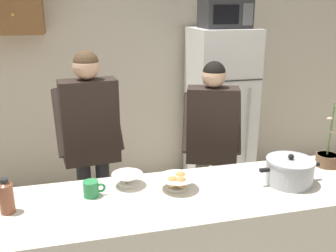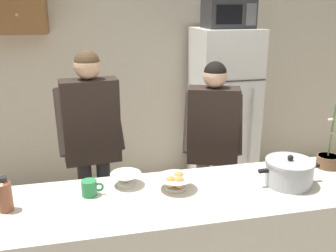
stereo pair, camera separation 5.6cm
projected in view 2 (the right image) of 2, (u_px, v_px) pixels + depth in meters
The scene contains 11 objects.
back_wall_unit at pixel (113, 61), 4.17m from camera, with size 6.00×0.48×2.60m.
refrigerator at pixel (223, 110), 4.19m from camera, with size 0.64×0.68×1.76m.
microwave at pixel (228, 14), 3.86m from camera, with size 0.48×0.37×0.28m.
person_near_pot at pixel (91, 132), 2.94m from camera, with size 0.54×0.46×1.68m.
person_by_sink at pixel (213, 136), 3.06m from camera, with size 0.57×0.53×1.58m.
cooking_pot at pixel (289, 172), 2.36m from camera, with size 0.41×0.30×0.20m.
coffee_mug at pixel (90, 188), 2.23m from camera, with size 0.13×0.09×0.10m.
bread_bowl at pixel (176, 182), 2.30m from camera, with size 0.23×0.23×0.10m.
empty_bowl at pixel (126, 178), 2.35m from camera, with size 0.19×0.19×0.08m.
bottle_near_edge at pixel (5, 194), 2.05m from camera, with size 0.08×0.08×0.20m.
potted_orchid at pixel (328, 159), 2.61m from camera, with size 0.15×0.15×0.45m.
Camera 2 is at (-0.57, -1.95, 2.00)m, focal length 40.62 mm.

